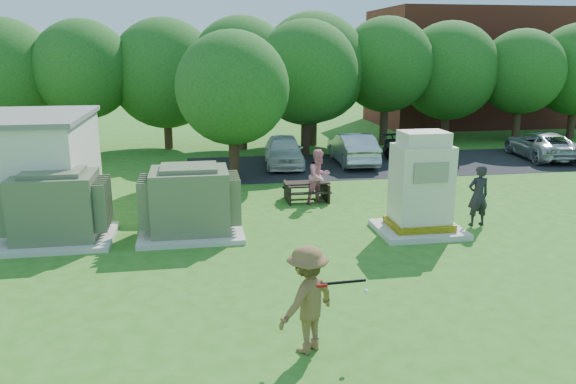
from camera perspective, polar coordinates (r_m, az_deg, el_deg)
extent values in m
plane|color=#2D6619|center=(12.90, 3.00, -9.99)|extent=(120.00, 120.00, 0.00)
cube|color=maroon|center=(43.65, 19.04, 11.87)|extent=(15.00, 8.00, 8.00)
cube|color=#232326|center=(27.26, 11.28, 2.85)|extent=(20.00, 6.00, 0.01)
cube|color=beige|center=(17.24, -22.19, -4.43)|extent=(3.00, 2.40, 0.15)
cube|color=#576145|center=(16.97, -22.50, -1.31)|extent=(2.20, 1.80, 1.80)
cube|color=#576145|center=(16.76, -22.81, 1.86)|extent=(1.60, 1.30, 0.12)
cube|color=#576145|center=(17.30, -26.60, -1.38)|extent=(0.32, 1.50, 1.35)
cube|color=#576145|center=(16.72, -18.27, -1.07)|extent=(0.32, 1.50, 1.35)
cube|color=beige|center=(16.80, -9.77, -4.03)|extent=(3.00, 2.40, 0.15)
cube|color=#5D6647|center=(16.52, -9.91, -0.82)|extent=(2.20, 1.80, 1.80)
cube|color=#5D6647|center=(16.30, -10.06, 2.44)|extent=(1.60, 1.30, 0.12)
cube|color=#5D6647|center=(16.58, -14.31, -0.91)|extent=(0.32, 1.50, 1.35)
cube|color=#5D6647|center=(16.55, -5.52, -0.55)|extent=(0.32, 1.50, 1.35)
cube|color=beige|center=(17.19, 13.10, -3.74)|extent=(2.48, 2.03, 0.17)
cube|color=yellow|center=(17.14, 13.14, -3.14)|extent=(1.75, 1.41, 0.20)
cube|color=beige|center=(16.81, 13.37, 0.86)|extent=(1.58, 1.24, 2.26)
cube|color=beige|center=(16.56, 13.64, 5.33)|extent=(1.30, 1.02, 0.40)
cube|color=gray|center=(16.13, 14.35, 1.89)|extent=(1.02, 0.05, 0.56)
cube|color=black|center=(20.08, 1.90, 0.96)|extent=(1.61, 0.63, 0.05)
cube|color=black|center=(20.61, 1.63, 0.54)|extent=(1.61, 0.22, 0.04)
cube|color=black|center=(19.68, 2.18, -0.13)|extent=(1.61, 0.22, 0.04)
cube|color=black|center=(20.04, -0.06, -0.04)|extent=(0.07, 1.21, 0.66)
cube|color=black|center=(20.31, 3.83, 0.12)|extent=(0.07, 1.21, 0.66)
imported|color=brown|center=(10.14, 1.98, -10.85)|extent=(1.47, 1.36, 1.99)
imported|color=black|center=(18.13, 18.76, -0.33)|extent=(0.73, 0.51, 1.91)
imported|color=pink|center=(19.73, 3.17, 1.60)|extent=(1.17, 1.09, 1.92)
imported|color=silver|center=(26.08, -0.44, 4.22)|extent=(2.10, 4.39, 1.45)
imported|color=#B2B3B8|center=(26.76, 6.57, 4.42)|extent=(1.70, 4.52, 1.47)
imported|color=black|center=(27.21, 13.21, 4.04)|extent=(2.82, 4.58, 1.24)
imported|color=#B5B5BA|center=(30.67, 24.33, 4.37)|extent=(2.78, 5.02, 1.33)
cylinder|color=black|center=(10.09, 5.59, -9.11)|extent=(0.85, 0.10, 0.06)
cylinder|color=maroon|center=(9.92, 3.38, -9.50)|extent=(0.22, 0.08, 0.06)
sphere|color=white|center=(10.31, 7.96, -9.97)|extent=(0.09, 0.09, 0.09)
cylinder|color=#47301E|center=(32.52, -26.40, 5.60)|extent=(0.44, 0.44, 2.40)
sphere|color=#235B1C|center=(32.28, -26.97, 10.65)|extent=(5.60, 5.60, 5.60)
cylinder|color=#47301E|center=(30.99, -19.63, 6.27)|extent=(0.44, 0.44, 2.80)
sphere|color=#235B1C|center=(30.75, -20.09, 11.62)|extent=(5.00, 5.00, 5.00)
cylinder|color=#47301E|center=(31.37, -12.10, 6.41)|extent=(0.44, 0.44, 2.30)
sphere|color=#235B1C|center=(31.12, -12.38, 11.69)|extent=(5.80, 5.80, 5.80)
cylinder|color=#47301E|center=(30.53, -4.62, 6.85)|extent=(0.44, 0.44, 2.70)
sphere|color=#235B1C|center=(30.29, -4.73, 12.43)|extent=(5.40, 5.40, 5.40)
cylinder|color=#47301E|center=(31.72, 2.56, 6.98)|extent=(0.44, 0.44, 2.50)
sphere|color=#235B1C|center=(31.48, 2.62, 12.50)|extent=(6.00, 6.00, 6.00)
cylinder|color=#47301E|center=(32.39, 9.71, 7.30)|extent=(0.44, 0.44, 2.90)
sphere|color=#235B1C|center=(32.17, 9.94, 12.63)|extent=(5.20, 5.20, 5.20)
cylinder|color=#47301E|center=(34.48, 15.70, 6.97)|extent=(0.44, 0.44, 2.40)
sphere|color=#235B1C|center=(34.25, 16.03, 11.75)|extent=(5.60, 5.60, 5.60)
cylinder|color=#47301E|center=(35.58, 22.21, 6.83)|extent=(0.44, 0.44, 2.60)
sphere|color=#235B1C|center=(35.37, 22.64, 11.22)|extent=(4.80, 4.80, 4.80)
cylinder|color=#47301E|center=(38.31, 26.88, 6.73)|extent=(0.44, 0.44, 2.50)
cylinder|color=#47301E|center=(23.38, -5.49, 4.16)|extent=(0.44, 0.44, 2.40)
sphere|color=#235B1C|center=(23.07, -5.64, 10.48)|extent=(4.60, 4.60, 4.60)
cylinder|color=#47301E|center=(28.80, 1.77, 6.34)|extent=(0.44, 0.44, 2.60)
sphere|color=#235B1C|center=(28.54, 1.81, 12.03)|extent=(5.20, 5.20, 5.20)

